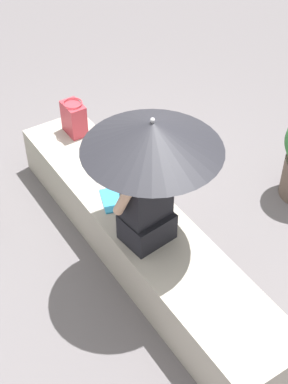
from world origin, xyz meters
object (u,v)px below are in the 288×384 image
Objects in this scene: handbag_black at (74,118)px; magazine at (115,199)px; person_seated at (147,198)px; parasol at (152,136)px.

magazine is (-0.98, 0.16, -0.15)m from handbag_black.
handbag_black is 1.00m from magazine.
handbag_black is (1.45, -0.17, -0.23)m from person_seated.
parasol is at bearing -155.64° from magazine.
magazine is (0.47, -0.01, -0.38)m from person_seated.
person_seated reaches higher than magazine.
parasol is at bearing -66.33° from person_seated.
handbag_black is 1.13× the size of magazine.
magazine is at bearing 170.63° from handbag_black.
handbag_black is at bearing -6.72° from person_seated.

